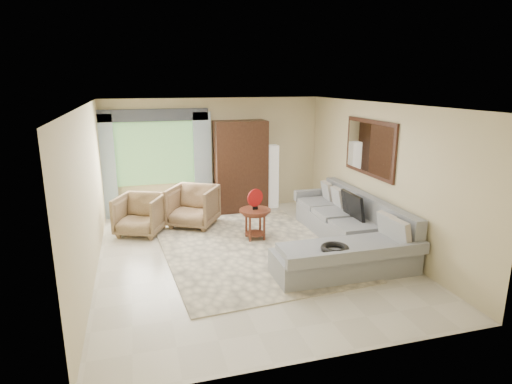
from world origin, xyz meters
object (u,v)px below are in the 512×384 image
object	(u,v)px
coffee_table	(255,224)
armchair_right	(193,206)
sectional_sofa	(346,234)
armoire	(241,166)
tv_screen	(353,206)
armchair_left	(140,215)
potted_plant	(128,206)
floor_lamp	(272,176)

from	to	relation	value
coffee_table	armchair_right	world-z (taller)	armchair_right
sectional_sofa	armoire	distance (m)	3.24
armchair_right	tv_screen	bearing A→B (deg)	-2.97
armchair_left	armoire	distance (m)	2.62
sectional_sofa	tv_screen	bearing A→B (deg)	47.03
coffee_table	potted_plant	bearing A→B (deg)	139.49
tv_screen	coffee_table	world-z (taller)	tv_screen
coffee_table	armchair_left	xyz separation A→B (m)	(-2.11, 0.93, 0.08)
coffee_table	armchair_right	bearing A→B (deg)	132.43
tv_screen	coffee_table	distance (m)	1.86
sectional_sofa	armchair_right	world-z (taller)	sectional_sofa
sectional_sofa	floor_lamp	distance (m)	3.03
coffee_table	armoire	distance (m)	2.11
sectional_sofa	armchair_left	world-z (taller)	sectional_sofa
sectional_sofa	coffee_table	bearing A→B (deg)	147.20
tv_screen	floor_lamp	bearing A→B (deg)	104.69
tv_screen	coffee_table	bearing A→B (deg)	159.42
armchair_left	armchair_right	size ratio (longest dim) A/B	0.93
tv_screen	armoire	bearing A→B (deg)	119.88
sectional_sofa	coffee_table	distance (m)	1.71
potted_plant	floor_lamp	bearing A→B (deg)	0.45
armoire	sectional_sofa	bearing A→B (deg)	-66.94
potted_plant	floor_lamp	distance (m)	3.38
tv_screen	potted_plant	distance (m)	4.86
armchair_left	floor_lamp	world-z (taller)	floor_lamp
sectional_sofa	floor_lamp	world-z (taller)	floor_lamp
sectional_sofa	potted_plant	distance (m)	4.79
tv_screen	armchair_right	world-z (taller)	tv_screen
sectional_sofa	armchair_right	bearing A→B (deg)	140.23
armoire	floor_lamp	world-z (taller)	armoire
potted_plant	armoire	distance (m)	2.66
armchair_left	potted_plant	xyz separation A→B (m)	(-0.24, 1.08, -0.10)
tv_screen	potted_plant	world-z (taller)	tv_screen
coffee_table	armoire	world-z (taller)	armoire
coffee_table	armoire	xyz separation A→B (m)	(0.20, 1.97, 0.73)
armchair_right	potted_plant	world-z (taller)	armchair_right
sectional_sofa	armchair_right	size ratio (longest dim) A/B	3.69
tv_screen	potted_plant	size ratio (longest dim) A/B	1.25
tv_screen	floor_lamp	size ratio (longest dim) A/B	0.49
tv_screen	sectional_sofa	bearing A→B (deg)	-132.97
tv_screen	armchair_left	bearing A→B (deg)	157.68
armchair_left	floor_lamp	distance (m)	3.32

